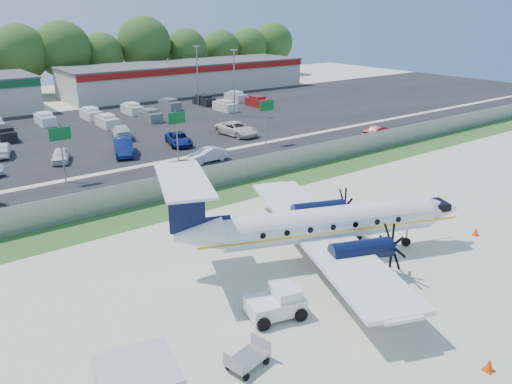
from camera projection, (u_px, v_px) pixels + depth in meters
ground at (314, 254)px, 30.54m from camera, size 170.00×170.00×0.00m
grass_verge at (211, 198)px, 39.58m from camera, size 170.00×4.00×0.02m
access_road at (170, 176)px, 44.86m from camera, size 170.00×8.00×0.02m
parking_lot at (90, 133)px, 60.70m from camera, size 170.00×32.00×0.02m
perimeter_fence at (198, 180)px, 40.75m from camera, size 120.00×0.06×1.99m
building_east at (188, 77)px, 90.93m from camera, size 44.40×12.40×5.24m
sign_left at (61, 142)px, 42.09m from camera, size 1.80×0.26×5.00m
sign_mid at (177, 125)px, 48.25m from camera, size 1.80×0.26×5.00m
sign_right at (267, 112)px, 54.41m from camera, size 1.80×0.26×5.00m
light_pole_ne at (234, 78)px, 68.59m from camera, size 0.90×0.35×9.09m
light_pole_se at (197, 72)px, 76.14m from camera, size 0.90×0.35×9.09m
tree_line at (22, 96)px, 86.34m from camera, size 112.00×6.00×14.00m
aircraft at (322, 224)px, 29.35m from camera, size 18.72×18.21×5.77m
pushback_tug at (277, 303)px, 24.20m from camera, size 3.03×2.50×1.47m
baggage_cart_near at (247, 358)px, 20.75m from camera, size 2.02×1.47×0.96m
baggage_cart_far at (347, 232)px, 32.49m from camera, size 2.00×1.41×0.96m
cone_nose at (476, 231)px, 33.02m from camera, size 0.40×0.40×0.57m
cone_port_wing at (489, 365)px, 20.59m from camera, size 0.42×0.42×0.59m
cone_starboard_wing at (270, 217)px, 35.38m from camera, size 0.34×0.34×0.49m
road_car_mid at (208, 161)px, 49.28m from camera, size 4.09×1.50×1.34m
road_car_east at (379, 138)px, 58.36m from camera, size 4.38×1.70×1.42m
parked_car_b at (61, 162)px, 49.11m from camera, size 2.84×4.20×1.33m
parked_car_c at (124, 155)px, 51.52m from camera, size 3.37×5.51×1.71m
parked_car_d at (179, 145)px, 55.28m from camera, size 3.45×5.33×1.36m
parked_car_e at (237, 135)px, 59.46m from camera, size 3.26×6.02×1.60m
parked_car_f at (2, 156)px, 50.94m from camera, size 2.53×4.55×1.42m
parked_car_g at (122, 137)px, 58.55m from camera, size 3.32×5.52×1.50m
far_parking_rows at (76, 126)px, 64.47m from camera, size 56.00×10.00×1.60m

